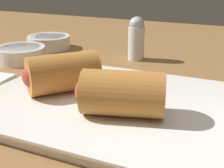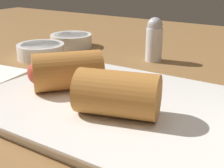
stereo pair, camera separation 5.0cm
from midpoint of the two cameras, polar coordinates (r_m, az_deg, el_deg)
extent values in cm
cube|color=olive|center=(38.05, -9.14, -7.08)|extent=(180.00, 140.00, 2.00)
cube|color=white|center=(38.07, -3.77, -4.15)|extent=(30.34, 23.18, 1.20)
cube|color=white|center=(37.76, -3.80, -3.11)|extent=(31.55, 24.11, 0.30)
cylinder|color=#B77533|center=(40.25, -12.48, 1.93)|extent=(9.52, 9.82, 4.93)
sphere|color=#B23D2D|center=(39.77, -17.61, 1.21)|extent=(3.20, 3.20, 3.20)
cylinder|color=#B77533|center=(32.86, -2.30, -1.84)|extent=(9.78, 7.13, 4.93)
sphere|color=#B23D2D|center=(33.70, -8.40, -1.48)|extent=(3.20, 3.20, 3.20)
cylinder|color=white|center=(61.16, -18.61, 5.16)|extent=(9.04, 9.04, 2.76)
cylinder|color=beige|center=(60.89, -18.73, 6.18)|extent=(7.41, 7.41, 0.50)
cylinder|color=white|center=(69.48, -13.53, 7.41)|extent=(9.04, 9.04, 2.76)
cylinder|color=maroon|center=(69.24, -13.61, 8.32)|extent=(7.41, 7.41, 0.50)
cylinder|color=silver|center=(58.88, 2.02, 7.37)|extent=(3.09, 3.09, 6.17)
sphere|color=#B7B7BC|center=(58.17, 2.07, 10.85)|extent=(2.78, 2.78, 2.78)
camera|label=1|loc=(0.03, -93.87, -1.45)|focal=50.00mm
camera|label=2|loc=(0.03, 86.13, 1.45)|focal=50.00mm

